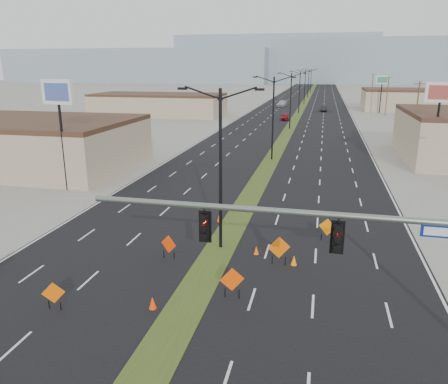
% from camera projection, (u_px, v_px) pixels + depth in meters
% --- Properties ---
extents(ground, '(600.00, 600.00, 0.00)m').
position_uv_depth(ground, '(150.00, 369.00, 16.83)').
color(ground, gray).
rests_on(ground, ground).
extents(road_surface, '(25.00, 400.00, 0.02)m').
position_uv_depth(road_surface, '(299.00, 112.00, 110.53)').
color(road_surface, black).
rests_on(road_surface, ground).
extents(median_strip, '(2.00, 400.00, 0.04)m').
position_uv_depth(median_strip, '(299.00, 112.00, 110.53)').
color(median_strip, '#2F481A').
rests_on(median_strip, ground).
extents(building_sw_far, '(30.00, 14.00, 4.50)m').
position_uv_depth(building_sw_far, '(159.00, 105.00, 102.60)').
color(building_sw_far, tan).
rests_on(building_sw_far, ground).
extents(mesa_west, '(180.00, 50.00, 22.00)m').
position_uv_depth(mesa_west, '(140.00, 66.00, 301.45)').
color(mesa_west, '#8697A6').
rests_on(mesa_west, ground).
extents(mesa_center, '(220.00, 50.00, 28.00)m').
position_uv_depth(mesa_center, '(380.00, 61.00, 285.56)').
color(mesa_center, '#8697A6').
rests_on(mesa_center, ground).
extents(mesa_backdrop, '(140.00, 50.00, 32.00)m').
position_uv_depth(mesa_backdrop, '(276.00, 59.00, 318.53)').
color(mesa_backdrop, '#8697A6').
rests_on(mesa_backdrop, ground).
extents(signal_mast, '(16.30, 0.60, 8.00)m').
position_uv_depth(signal_mast, '(390.00, 254.00, 15.57)').
color(signal_mast, slate).
rests_on(signal_mast, ground).
extents(streetlight_0, '(5.15, 0.24, 10.02)m').
position_uv_depth(streetlight_0, '(220.00, 165.00, 26.57)').
color(streetlight_0, black).
rests_on(streetlight_0, ground).
extents(streetlight_1, '(5.15, 0.24, 10.02)m').
position_uv_depth(streetlight_1, '(273.00, 116.00, 52.80)').
color(streetlight_1, black).
rests_on(streetlight_1, ground).
extents(streetlight_2, '(5.15, 0.24, 10.02)m').
position_uv_depth(streetlight_2, '(291.00, 99.00, 79.04)').
color(streetlight_2, black).
rests_on(streetlight_2, ground).
extents(streetlight_3, '(5.15, 0.24, 10.02)m').
position_uv_depth(streetlight_3, '(300.00, 91.00, 105.27)').
color(streetlight_3, black).
rests_on(streetlight_3, ground).
extents(streetlight_4, '(5.15, 0.24, 10.02)m').
position_uv_depth(streetlight_4, '(305.00, 86.00, 131.50)').
color(streetlight_4, black).
rests_on(streetlight_4, ground).
extents(streetlight_5, '(5.15, 0.24, 10.02)m').
position_uv_depth(streetlight_5, '(308.00, 82.00, 157.74)').
color(streetlight_5, black).
rests_on(streetlight_5, ground).
extents(streetlight_6, '(5.15, 0.24, 10.02)m').
position_uv_depth(streetlight_6, '(311.00, 80.00, 183.97)').
color(streetlight_6, black).
rests_on(streetlight_6, ground).
extents(utility_pole_1, '(1.60, 0.20, 9.00)m').
position_uv_depth(utility_pole_1, '(417.00, 110.00, 67.52)').
color(utility_pole_1, '#4C3823').
rests_on(utility_pole_1, ground).
extents(utility_pole_2, '(1.60, 0.20, 9.00)m').
position_uv_depth(utility_pole_2, '(387.00, 95.00, 100.32)').
color(utility_pole_2, '#4C3823').
rests_on(utility_pole_2, ground).
extents(utility_pole_3, '(1.60, 0.20, 9.00)m').
position_uv_depth(utility_pole_3, '(372.00, 88.00, 133.11)').
color(utility_pole_3, '#4C3823').
rests_on(utility_pole_3, ground).
extents(car_left, '(1.92, 4.25, 1.42)m').
position_uv_depth(car_left, '(285.00, 117.00, 93.64)').
color(car_left, maroon).
rests_on(car_left, ground).
extents(car_mid, '(1.62, 4.44, 1.45)m').
position_uv_depth(car_mid, '(324.00, 109.00, 111.45)').
color(car_mid, black).
rests_on(car_mid, ground).
extents(car_far, '(2.81, 5.68, 1.59)m').
position_uv_depth(car_far, '(282.00, 104.00, 124.86)').
color(car_far, '#ABB0B5').
rests_on(car_far, ground).
extents(construction_sign_1, '(1.00, 0.47, 1.43)m').
position_uv_depth(construction_sign_1, '(53.00, 294.00, 20.69)').
color(construction_sign_1, '#E45904').
rests_on(construction_sign_1, ground).
extents(construction_sign_2, '(1.06, 0.46, 1.50)m').
position_uv_depth(construction_sign_2, '(169.00, 245.00, 26.23)').
color(construction_sign_2, red).
rests_on(construction_sign_2, ground).
extents(construction_sign_3, '(1.15, 0.52, 1.65)m').
position_uv_depth(construction_sign_3, '(232.00, 281.00, 21.70)').
color(construction_sign_3, '#E94604').
rests_on(construction_sign_3, ground).
extents(construction_sign_4, '(1.25, 0.50, 1.76)m').
position_uv_depth(construction_sign_4, '(279.00, 248.00, 25.34)').
color(construction_sign_4, '#E15A04').
rests_on(construction_sign_4, ground).
extents(construction_sign_5, '(1.09, 0.52, 1.57)m').
position_uv_depth(construction_sign_5, '(327.00, 228.00, 28.88)').
color(construction_sign_5, orange).
rests_on(construction_sign_5, ground).
extents(cone_0, '(0.44, 0.44, 0.64)m').
position_uv_depth(cone_0, '(153.00, 303.00, 20.90)').
color(cone_0, '#FF3C05').
rests_on(cone_0, ground).
extents(cone_1, '(0.40, 0.40, 0.53)m').
position_uv_depth(cone_1, '(256.00, 250.00, 26.97)').
color(cone_1, '#FF6405').
rests_on(cone_1, ground).
extents(cone_2, '(0.38, 0.38, 0.61)m').
position_uv_depth(cone_2, '(294.00, 260.00, 25.49)').
color(cone_2, orange).
rests_on(cone_2, ground).
extents(cone_3, '(0.41, 0.41, 0.63)m').
position_uv_depth(cone_3, '(219.00, 218.00, 32.57)').
color(cone_3, '#FF5405').
rests_on(cone_3, ground).
extents(pole_sign_west, '(3.31, 0.89, 10.11)m').
position_uv_depth(pole_sign_west, '(58.00, 100.00, 38.85)').
color(pole_sign_west, black).
rests_on(pole_sign_west, ground).
extents(pole_sign_east_near, '(3.15, 0.65, 9.61)m').
position_uv_depth(pole_sign_east_near, '(440.00, 99.00, 46.10)').
color(pole_sign_east_near, black).
rests_on(pole_sign_east_near, ground).
extents(pole_sign_east_far, '(2.94, 0.70, 8.97)m').
position_uv_depth(pole_sign_east_far, '(382.00, 83.00, 105.29)').
color(pole_sign_east_far, black).
rests_on(pole_sign_east_far, ground).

